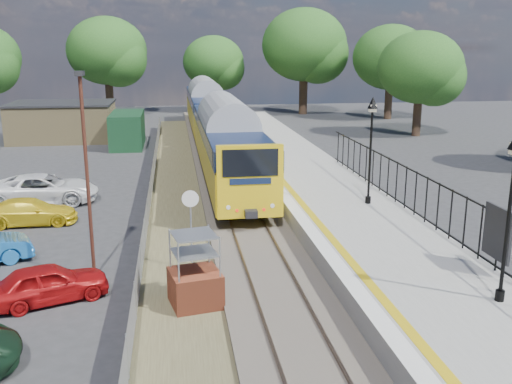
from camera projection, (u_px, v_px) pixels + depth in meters
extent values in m
plane|color=#2D2D30|center=(271.00, 284.00, 18.54)|extent=(120.00, 120.00, 0.00)
cube|color=#473F38|center=(237.00, 202.00, 28.10)|extent=(3.40, 80.00, 0.20)
cube|color=#4C472D|center=(178.00, 217.00, 25.80)|extent=(2.60, 70.00, 0.06)
cube|color=brown|center=(222.00, 200.00, 27.97)|extent=(0.07, 80.00, 0.14)
cube|color=brown|center=(251.00, 199.00, 28.17)|extent=(0.07, 80.00, 0.14)
cube|color=gray|center=(331.00, 202.00, 26.69)|extent=(5.00, 70.00, 0.90)
cube|color=silver|center=(284.00, 194.00, 26.26)|extent=(0.50, 70.00, 0.01)
cube|color=gold|center=(294.00, 194.00, 26.33)|extent=(0.30, 70.00, 0.01)
cylinder|color=black|center=(500.00, 295.00, 15.21)|extent=(0.24, 0.24, 0.30)
cylinder|color=black|center=(507.00, 229.00, 14.75)|extent=(0.10, 0.10, 3.70)
cylinder|color=black|center=(368.00, 200.00, 24.77)|extent=(0.24, 0.24, 0.30)
cylinder|color=black|center=(370.00, 158.00, 24.32)|extent=(0.10, 0.10, 3.70)
cube|color=black|center=(372.00, 112.00, 23.84)|extent=(0.08, 0.08, 0.30)
cube|color=beige|center=(373.00, 108.00, 23.80)|extent=(0.26, 0.26, 0.30)
cone|color=black|center=(373.00, 103.00, 23.74)|extent=(0.44, 0.44, 0.50)
cube|color=black|center=(434.00, 181.00, 21.20)|extent=(0.05, 26.00, 0.05)
cube|color=black|center=(497.00, 233.00, 17.01)|extent=(0.08, 1.40, 1.60)
cube|color=#978455|center=(63.00, 122.00, 47.18)|extent=(8.00, 6.00, 3.00)
cube|color=black|center=(62.00, 103.00, 46.80)|extent=(8.20, 6.20, 0.15)
cube|color=#153A21|center=(128.00, 130.00, 44.17)|extent=(2.40, 6.00, 2.60)
cylinder|color=#332319|center=(110.00, 98.00, 64.63)|extent=(0.88, 0.88, 3.85)
ellipsoid|color=#23541C|center=(107.00, 51.00, 63.34)|extent=(8.80, 8.80, 7.48)
cylinder|color=#332319|center=(214.00, 98.00, 68.31)|extent=(0.72, 0.72, 3.15)
ellipsoid|color=#23541C|center=(214.00, 62.00, 67.26)|extent=(7.20, 7.20, 6.12)
cylinder|color=#332319|center=(303.00, 96.00, 65.74)|extent=(0.96, 0.96, 4.20)
ellipsoid|color=#23541C|center=(304.00, 45.00, 64.34)|extent=(9.60, 9.60, 8.16)
cylinder|color=#332319|center=(388.00, 103.00, 61.19)|extent=(0.80, 0.80, 3.50)
ellipsoid|color=#23541C|center=(391.00, 57.00, 60.02)|extent=(8.00, 8.00, 6.80)
cylinder|color=#332319|center=(417.00, 118.00, 49.44)|extent=(0.72, 0.72, 3.15)
ellipsoid|color=#23541C|center=(420.00, 67.00, 48.39)|extent=(7.20, 7.20, 6.12)
cube|color=gold|center=(227.00, 151.00, 32.70)|extent=(2.80, 20.00, 1.90)
cube|color=#101B3A|center=(226.00, 129.00, 32.38)|extent=(2.82, 20.00, 0.90)
cube|color=black|center=(226.00, 129.00, 32.38)|extent=(2.82, 18.00, 0.70)
cube|color=black|center=(227.00, 172.00, 32.99)|extent=(2.00, 18.00, 0.45)
cube|color=gold|center=(205.00, 112.00, 52.46)|extent=(2.80, 20.00, 1.90)
cube|color=#101B3A|center=(205.00, 98.00, 52.14)|extent=(2.82, 20.00, 0.90)
cube|color=black|center=(205.00, 98.00, 52.14)|extent=(2.82, 18.00, 0.70)
cube|color=black|center=(206.00, 125.00, 52.75)|extent=(2.00, 18.00, 0.45)
cube|color=black|center=(250.00, 163.00, 22.58)|extent=(2.24, 0.04, 1.10)
cube|color=brown|center=(195.00, 289.00, 16.85)|extent=(1.67, 1.67, 1.09)
cylinder|color=#999EA3|center=(191.00, 235.00, 19.41)|extent=(0.06, 0.06, 2.57)
cylinder|color=silver|center=(190.00, 199.00, 19.04)|extent=(0.58, 0.08, 0.58)
cylinder|color=#482218|center=(87.00, 180.00, 18.37)|extent=(0.12, 0.12, 6.65)
cube|color=black|center=(79.00, 73.00, 17.54)|extent=(0.25, 0.50, 0.15)
imported|color=#AA0F11|center=(49.00, 283.00, 17.14)|extent=(3.76, 2.57, 1.19)
imported|color=gold|center=(30.00, 212.00, 24.69)|extent=(3.98, 1.75, 1.14)
imported|color=white|center=(43.00, 189.00, 28.02)|extent=(5.27, 2.53, 1.45)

